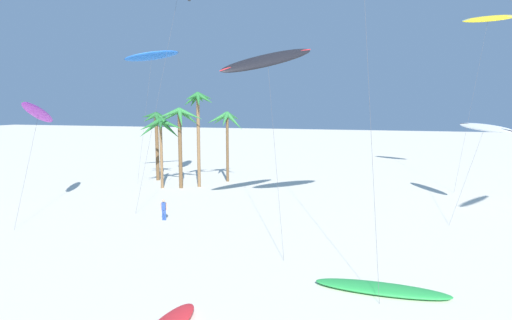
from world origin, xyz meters
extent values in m
cylinder|color=brown|center=(-19.66, 41.70, 3.86)|extent=(0.41, 0.41, 7.73)
cone|color=#23662D|center=(-18.87, 41.70, 7.23)|extent=(1.87, 0.56, 1.47)
cone|color=#23662D|center=(-19.18, 42.44, 7.43)|extent=(1.53, 1.93, 1.13)
cone|color=#23662D|center=(-20.15, 42.30, 7.21)|extent=(1.62, 1.79, 1.49)
cone|color=#23662D|center=(-20.57, 41.62, 7.54)|extent=(1.97, 0.72, 0.92)
cone|color=#23662D|center=(-20.12, 41.02, 7.29)|extent=(1.53, 1.89, 1.36)
cone|color=#23662D|center=(-19.24, 41.16, 7.10)|extent=(1.52, 1.73, 1.67)
cylinder|color=brown|center=(-14.98, 38.11, 4.13)|extent=(0.40, 0.40, 8.26)
cone|color=#33843D|center=(-13.71, 38.18, 7.78)|extent=(2.77, 0.71, 1.47)
cone|color=#33843D|center=(-14.27, 38.95, 7.45)|extent=(2.06, 2.28, 2.06)
cone|color=#33843D|center=(-15.40, 39.28, 7.70)|extent=(1.46, 2.73, 1.63)
cone|color=#33843D|center=(-16.15, 38.03, 7.58)|extent=(2.66, 0.75, 1.84)
cone|color=#33843D|center=(-15.69, 37.03, 7.87)|extent=(1.98, 2.62, 1.31)
cone|color=#33843D|center=(-14.40, 37.22, 7.42)|extent=(1.81, 2.39, 2.12)
cylinder|color=olive|center=(-13.38, 39.29, 4.95)|extent=(0.35, 0.35, 9.90)
cone|color=#287533|center=(-12.56, 39.35, 9.43)|extent=(1.96, 0.70, 1.41)
cone|color=#287533|center=(-12.88, 40.06, 9.66)|extent=(1.55, 1.96, 1.02)
cone|color=#287533|center=(-13.46, 40.15, 9.50)|extent=(0.72, 1.99, 1.29)
cone|color=#287533|center=(-13.97, 39.65, 9.24)|extent=(1.79, 1.39, 1.71)
cone|color=#287533|center=(-14.07, 39.05, 9.30)|extent=(1.90, 1.13, 1.63)
cone|color=#287533|center=(-13.69, 38.44, 9.62)|extent=(1.19, 2.05, 1.09)
cone|color=#287533|center=(-13.04, 38.66, 9.28)|extent=(1.35, 1.85, 1.66)
cylinder|color=olive|center=(-16.91, 37.58, 3.59)|extent=(0.30, 0.30, 7.19)
cone|color=#287533|center=(-15.59, 37.54, 6.74)|extent=(2.83, 0.64, 1.43)
cone|color=#287533|center=(-16.17, 38.25, 6.22)|extent=(2.14, 2.02, 2.34)
cone|color=#287533|center=(-17.36, 38.84, 6.80)|extent=(1.48, 2.85, 1.32)
cone|color=#287533|center=(-17.96, 38.30, 6.63)|extent=(2.60, 2.04, 1.63)
cone|color=#287533|center=(-17.88, 37.08, 6.32)|extent=(2.51, 1.65, 2.17)
cone|color=#287533|center=(-17.43, 36.37, 6.73)|extent=(1.64, 2.80, 1.45)
cone|color=#287533|center=(-16.27, 36.41, 6.79)|extent=(1.84, 2.75, 1.34)
cylinder|color=brown|center=(-11.50, 43.17, 3.90)|extent=(0.31, 0.31, 7.79)
cone|color=#33843D|center=(-10.56, 43.00, 6.91)|extent=(2.36, 0.95, 2.18)
cone|color=#33843D|center=(-11.18, 44.38, 7.43)|extent=(1.22, 2.72, 1.26)
cone|color=#33843D|center=(-12.53, 43.67, 7.16)|extent=(2.54, 1.62, 1.75)
cone|color=#33843D|center=(-12.45, 42.45, 7.26)|extent=(2.42, 2.03, 1.57)
cone|color=#33843D|center=(-11.37, 42.05, 7.13)|extent=(0.86, 2.58, 1.80)
ellipsoid|color=yellow|center=(16.51, 51.88, 18.37)|extent=(5.62, 3.98, 1.33)
ellipsoid|color=blue|center=(16.51, 51.88, 18.40)|extent=(5.22, 3.17, 0.71)
cylinder|color=#4C4C51|center=(14.57, 47.67, 9.14)|extent=(3.89, 8.43, 18.30)
ellipsoid|color=blue|center=(-19.77, 41.33, 14.26)|extent=(5.75, 4.70, 2.07)
ellipsoid|color=black|center=(-19.77, 41.33, 14.30)|extent=(5.34, 3.90, 1.47)
cylinder|color=#4C4C51|center=(-20.28, 40.19, 7.08)|extent=(1.04, 2.30, 14.17)
ellipsoid|color=white|center=(13.74, 37.73, 6.88)|extent=(3.98, 6.30, 1.01)
ellipsoid|color=black|center=(13.74, 37.73, 6.91)|extent=(3.22, 6.03, 0.68)
cylinder|color=#4C4C51|center=(11.98, 34.12, 3.40)|extent=(3.54, 7.23, 6.82)
cylinder|color=#4C4C51|center=(-13.31, 30.83, 9.80)|extent=(0.99, 7.18, 19.61)
ellipsoid|color=black|center=(-3.18, 28.97, 12.12)|extent=(6.45, 6.35, 3.09)
ellipsoid|color=red|center=(-3.18, 28.97, 12.17)|extent=(5.96, 6.05, 2.47)
cylinder|color=#4C4C51|center=(-1.58, 24.64, 6.01)|extent=(3.21, 8.67, 12.02)
cylinder|color=#4C4C51|center=(4.46, 20.77, 8.46)|extent=(1.52, 8.97, 16.94)
ellipsoid|color=purple|center=(-22.46, 26.95, 8.11)|extent=(4.44, 7.29, 2.53)
ellipsoid|color=green|center=(-22.46, 26.95, 8.15)|extent=(3.94, 7.08, 2.17)
cylinder|color=#4C4C51|center=(-21.08, 23.98, 4.00)|extent=(2.77, 5.97, 8.02)
ellipsoid|color=green|center=(5.32, 17.57, 0.16)|extent=(6.29, 1.60, 0.33)
ellipsoid|color=blue|center=(5.32, 17.57, 0.18)|extent=(2.84, 1.29, 0.20)
cylinder|color=#284CA3|center=(-10.55, 26.16, 0.41)|extent=(0.14, 0.14, 0.82)
cylinder|color=#284CA3|center=(-10.71, 26.13, 0.41)|extent=(0.14, 0.14, 0.82)
cube|color=#2D4CA5|center=(-10.63, 26.14, 1.11)|extent=(0.33, 0.24, 0.57)
cylinder|color=tan|center=(-10.43, 26.18, 1.07)|extent=(0.09, 0.09, 0.56)
cylinder|color=tan|center=(-10.84, 26.11, 1.07)|extent=(0.09, 0.09, 0.56)
sphere|color=tan|center=(-10.63, 26.14, 1.53)|extent=(0.21, 0.21, 0.21)
camera|label=1|loc=(4.77, -2.41, 8.82)|focal=29.73mm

